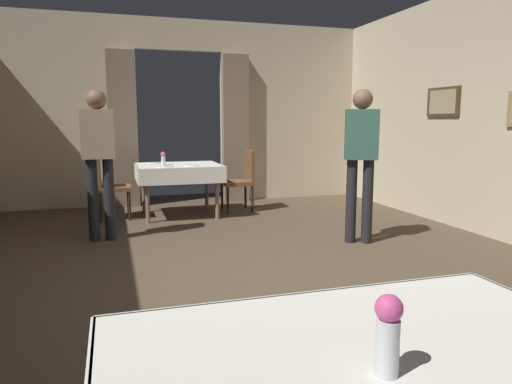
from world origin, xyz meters
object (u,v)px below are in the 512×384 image
at_px(flower_vase_near, 388,332).
at_px(person_diner_standing_aside, 361,153).
at_px(flower_vase_mid, 163,158).
at_px(chair_mid_left, 108,183).
at_px(person_waiter_by_doorway, 99,152).
at_px(dining_table_mid, 179,171).
at_px(plate_mid_b, 155,163).
at_px(chair_mid_right, 242,177).
at_px(plate_mid_c, 192,166).
at_px(plate_mid_d, 165,166).

relative_size(flower_vase_near, person_diner_standing_aside, 0.12).
bearing_deg(person_diner_standing_aside, flower_vase_mid, 133.05).
relative_size(chair_mid_left, person_waiter_by_doorway, 0.54).
bearing_deg(dining_table_mid, plate_mid_b, 136.78).
height_order(chair_mid_left, flower_vase_mid, flower_vase_mid).
relative_size(chair_mid_right, flower_vase_near, 4.43).
xyz_separation_m(flower_vase_near, flower_vase_mid, (0.06, 5.81, -0.01)).
bearing_deg(flower_vase_mid, chair_mid_right, 7.19).
height_order(chair_mid_right, chair_mid_left, same).
xyz_separation_m(flower_vase_near, person_diner_standing_aside, (2.02, 3.71, 0.16)).
bearing_deg(flower_vase_near, plate_mid_c, 85.58).
height_order(chair_mid_right, plate_mid_d, chair_mid_right).
relative_size(dining_table_mid, person_waiter_by_doorway, 0.69).
distance_m(flower_vase_mid, plate_mid_b, 0.35).
bearing_deg(dining_table_mid, person_waiter_by_doorway, -131.99).
height_order(chair_mid_right, person_diner_standing_aside, person_diner_standing_aside).
distance_m(flower_vase_near, person_waiter_by_doorway, 4.74).
bearing_deg(flower_vase_mid, plate_mid_c, -33.67).
xyz_separation_m(chair_mid_right, person_waiter_by_doorway, (-2.03, -1.29, 0.51)).
bearing_deg(flower_vase_near, plate_mid_d, 89.41).
bearing_deg(plate_mid_d, person_diner_standing_aside, -42.98).
bearing_deg(chair_mid_right, person_waiter_by_doorway, -147.70).
distance_m(plate_mid_b, plate_mid_d, 0.60).
bearing_deg(person_diner_standing_aside, chair_mid_right, 108.61).
bearing_deg(person_diner_standing_aside, plate_mid_b, 130.25).
relative_size(flower_vase_mid, plate_mid_b, 0.88).
bearing_deg(flower_vase_mid, person_waiter_by_doorway, -126.32).
xyz_separation_m(flower_vase_mid, person_diner_standing_aside, (1.96, -2.09, 0.17)).
xyz_separation_m(flower_vase_mid, plate_mid_d, (-0.01, -0.27, -0.10)).
relative_size(chair_mid_right, person_waiter_by_doorway, 0.54).
height_order(dining_table_mid, chair_mid_right, chair_mid_right).
bearing_deg(dining_table_mid, flower_vase_mid, -171.01).
bearing_deg(person_waiter_by_doorway, chair_mid_left, 86.74).
distance_m(flower_vase_near, person_diner_standing_aside, 4.23).
bearing_deg(dining_table_mid, chair_mid_right, 6.79).
height_order(plate_mid_b, plate_mid_c, same).
bearing_deg(plate_mid_d, plate_mid_c, 3.17).
distance_m(chair_mid_right, person_waiter_by_doorway, 2.46).
height_order(plate_mid_c, person_diner_standing_aside, person_diner_standing_aside).
xyz_separation_m(chair_mid_right, chair_mid_left, (-1.96, -0.06, 0.00)).
xyz_separation_m(chair_mid_right, plate_mid_b, (-1.29, 0.18, 0.24)).
bearing_deg(person_diner_standing_aside, dining_table_mid, 129.23).
xyz_separation_m(dining_table_mid, plate_mid_c, (0.15, -0.28, 0.10)).
xyz_separation_m(chair_mid_left, flower_vase_mid, (0.76, -0.09, 0.34)).
xyz_separation_m(chair_mid_left, flower_vase_near, (0.70, -5.90, 0.35)).
bearing_deg(dining_table_mid, person_diner_standing_aside, -50.77).
height_order(dining_table_mid, plate_mid_b, plate_mid_b).
height_order(chair_mid_right, flower_vase_near, flower_vase_near).
bearing_deg(plate_mid_b, chair_mid_left, -160.72).
xyz_separation_m(chair_mid_left, plate_mid_d, (0.76, -0.36, 0.24)).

